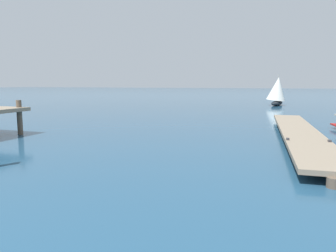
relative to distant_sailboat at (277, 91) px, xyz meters
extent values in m
cube|color=gray|center=(2.39, -25.76, -1.49)|extent=(3.36, 16.13, 0.16)
cylinder|color=brown|center=(3.18, -33.73, -1.71)|extent=(0.36, 0.36, 0.29)
cylinder|color=brown|center=(2.65, -28.42, -1.71)|extent=(0.36, 0.36, 0.29)
cylinder|color=brown|center=(2.13, -23.10, -1.71)|extent=(0.36, 0.36, 0.29)
cylinder|color=brown|center=(1.61, -17.78, -1.71)|extent=(0.36, 0.36, 0.29)
cube|color=#333338|center=(1.91, -29.03, -1.37)|extent=(0.14, 0.21, 0.08)
cube|color=#333338|center=(3.50, -28.87, -1.37)|extent=(0.14, 0.21, 0.08)
cylinder|color=brown|center=(-11.93, -29.99, -0.91)|extent=(0.28, 0.28, 1.90)
ellipsoid|color=black|center=(0.03, 0.21, -1.56)|extent=(1.72, 4.76, 0.60)
cylinder|color=#B2ADA3|center=(0.04, 0.31, 0.47)|extent=(0.08, 0.08, 3.46)
cone|color=silver|center=(-0.01, -0.04, 0.30)|extent=(2.91, 2.66, 3.17)
camera|label=1|loc=(2.08, -43.08, 0.94)|focal=33.90mm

